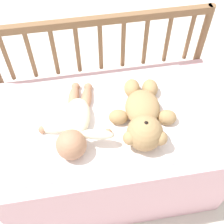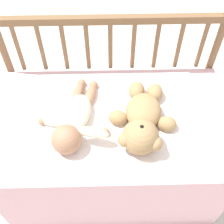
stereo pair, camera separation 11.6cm
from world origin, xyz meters
The scene contains 6 objects.
ground_plane centered at (0.00, 0.00, 0.00)m, with size 12.00×12.00×0.00m, color silver.
crib_mattress centered at (0.00, 0.00, 0.27)m, with size 1.08×0.63×0.55m.
crib_rail centered at (0.00, 0.34, 0.61)m, with size 1.08×0.04×0.87m.
blanket centered at (-0.02, 0.01, 0.55)m, with size 0.84×0.55×0.01m.
teddy_bear centered at (0.13, -0.05, 0.61)m, with size 0.31×0.41×0.16m.
baby centered at (-0.17, -0.03, 0.60)m, with size 0.33×0.43×0.13m.
Camera 1 is at (-0.14, -0.80, 1.72)m, focal length 50.00 mm.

